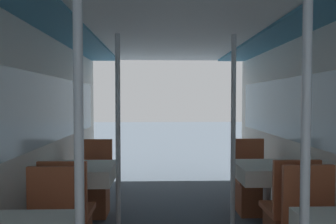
% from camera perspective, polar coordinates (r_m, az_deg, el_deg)
% --- Properties ---
extents(wall_left, '(0.05, 6.45, 2.16)m').
position_cam_1_polar(wall_left, '(3.14, -24.62, -4.15)').
color(wall_left, silver).
rests_on(wall_left, ground_plane).
extents(ceiling_panel, '(2.83, 6.45, 0.07)m').
position_cam_1_polar(ceiling_panel, '(2.98, 2.13, 16.62)').
color(ceiling_panel, white).
rests_on(ceiling_panel, wall_left).
extents(support_pole_left_0, '(0.05, 0.05, 2.16)m').
position_cam_1_polar(support_pole_left_0, '(1.87, -15.21, -9.59)').
color(support_pole_left_0, silver).
rests_on(support_pole_left_0, ground_plane).
extents(dining_table_left_1, '(0.66, 0.66, 0.75)m').
position_cam_1_polar(dining_table_left_1, '(3.70, -14.58, -10.65)').
color(dining_table_left_1, '#4C4C51').
rests_on(dining_table_left_1, ground_plane).
extents(chair_left_far_1, '(0.41, 0.41, 0.94)m').
position_cam_1_polar(chair_left_far_1, '(4.35, -12.74, -13.35)').
color(chair_left_far_1, brown).
rests_on(chair_left_far_1, ground_plane).
extents(support_pole_left_1, '(0.05, 0.05, 2.16)m').
position_cam_1_polar(support_pole_left_1, '(3.56, -8.70, -3.93)').
color(support_pole_left_1, silver).
rests_on(support_pole_left_1, ground_plane).
extents(support_pole_right_0, '(0.05, 0.05, 2.16)m').
position_cam_1_polar(support_pole_right_0, '(1.99, 22.79, -8.93)').
color(support_pole_right_0, silver).
rests_on(support_pole_right_0, ground_plane).
extents(dining_table_right_1, '(0.66, 0.66, 0.75)m').
position_cam_1_polar(dining_table_right_1, '(3.81, 16.88, -10.32)').
color(dining_table_right_1, '#4C4C51').
rests_on(dining_table_right_1, ground_plane).
extents(chair_right_far_1, '(0.41, 0.41, 0.94)m').
position_cam_1_polar(chair_right_far_1, '(4.44, 14.29, -13.05)').
color(chair_right_far_1, brown).
rests_on(chair_right_far_1, ground_plane).
extents(support_pole_right_1, '(0.05, 0.05, 2.16)m').
position_cam_1_polar(support_pole_right_1, '(3.63, 11.28, -3.83)').
color(support_pole_right_1, silver).
rests_on(support_pole_right_1, ground_plane).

